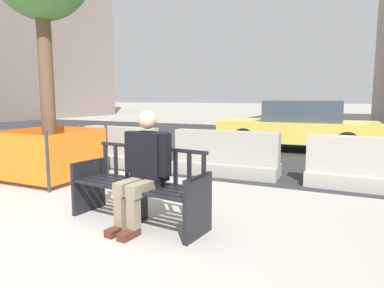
{
  "coord_description": "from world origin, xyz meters",
  "views": [
    {
      "loc": [
        2.65,
        -2.8,
        1.45
      ],
      "look_at": [
        0.43,
        1.93,
        0.75
      ],
      "focal_mm": 32.0,
      "sensor_mm": 36.0,
      "label": 1
    }
  ],
  "objects_px": {
    "jersey_barrier_left": "(116,149)",
    "seated_person": "(144,166)",
    "construction_fence": "(50,152)",
    "jersey_barrier_right": "(372,168)",
    "street_bench": "(139,189)",
    "car_taxi_near": "(299,126)",
    "jersey_barrier_centre": "(226,157)"
  },
  "relations": [
    {
      "from": "street_bench",
      "to": "seated_person",
      "type": "distance_m",
      "value": 0.33
    },
    {
      "from": "seated_person",
      "to": "jersey_barrier_right",
      "type": "height_order",
      "value": "seated_person"
    },
    {
      "from": "seated_person",
      "to": "jersey_barrier_right",
      "type": "xyz_separation_m",
      "value": [
        2.43,
        2.88,
        -0.35
      ]
    },
    {
      "from": "street_bench",
      "to": "construction_fence",
      "type": "height_order",
      "value": "construction_fence"
    },
    {
      "from": "seated_person",
      "to": "construction_fence",
      "type": "xyz_separation_m",
      "value": [
        -2.81,
        1.25,
        -0.21
      ]
    },
    {
      "from": "jersey_barrier_left",
      "to": "jersey_barrier_right",
      "type": "height_order",
      "value": "same"
    },
    {
      "from": "seated_person",
      "to": "jersey_barrier_centre",
      "type": "distance_m",
      "value": 2.91
    },
    {
      "from": "car_taxi_near",
      "to": "seated_person",
      "type": "bearing_deg",
      "value": -96.3
    },
    {
      "from": "street_bench",
      "to": "seated_person",
      "type": "bearing_deg",
      "value": -30.58
    },
    {
      "from": "jersey_barrier_right",
      "to": "car_taxi_near",
      "type": "bearing_deg",
      "value": 113.39
    },
    {
      "from": "seated_person",
      "to": "construction_fence",
      "type": "distance_m",
      "value": 3.08
    },
    {
      "from": "car_taxi_near",
      "to": "jersey_barrier_left",
      "type": "bearing_deg",
      "value": -129.58
    },
    {
      "from": "jersey_barrier_centre",
      "to": "car_taxi_near",
      "type": "xyz_separation_m",
      "value": [
        0.79,
        3.88,
        0.35
      ]
    },
    {
      "from": "jersey_barrier_right",
      "to": "construction_fence",
      "type": "relative_size",
      "value": 1.39
    },
    {
      "from": "seated_person",
      "to": "jersey_barrier_centre",
      "type": "bearing_deg",
      "value": 90.88
    },
    {
      "from": "jersey_barrier_right",
      "to": "car_taxi_near",
      "type": "height_order",
      "value": "car_taxi_near"
    },
    {
      "from": "jersey_barrier_left",
      "to": "car_taxi_near",
      "type": "relative_size",
      "value": 0.48
    },
    {
      "from": "seated_person",
      "to": "jersey_barrier_left",
      "type": "distance_m",
      "value": 3.79
    },
    {
      "from": "jersey_barrier_left",
      "to": "construction_fence",
      "type": "bearing_deg",
      "value": -100.04
    },
    {
      "from": "street_bench",
      "to": "jersey_barrier_right",
      "type": "bearing_deg",
      "value": 47.73
    },
    {
      "from": "jersey_barrier_left",
      "to": "seated_person",
      "type": "bearing_deg",
      "value": -47.87
    },
    {
      "from": "construction_fence",
      "to": "car_taxi_near",
      "type": "distance_m",
      "value": 6.57
    },
    {
      "from": "jersey_barrier_centre",
      "to": "construction_fence",
      "type": "bearing_deg",
      "value": -149.27
    },
    {
      "from": "jersey_barrier_left",
      "to": "jersey_barrier_right",
      "type": "distance_m",
      "value": 4.96
    },
    {
      "from": "street_bench",
      "to": "car_taxi_near",
      "type": "bearing_deg",
      "value": 82.62
    },
    {
      "from": "jersey_barrier_right",
      "to": "street_bench",
      "type": "bearing_deg",
      "value": -132.27
    },
    {
      "from": "seated_person",
      "to": "jersey_barrier_left",
      "type": "xyz_separation_m",
      "value": [
        -2.53,
        2.8,
        -0.35
      ]
    },
    {
      "from": "jersey_barrier_right",
      "to": "construction_fence",
      "type": "bearing_deg",
      "value": -162.75
    },
    {
      "from": "street_bench",
      "to": "jersey_barrier_centre",
      "type": "xyz_separation_m",
      "value": [
        0.08,
        2.82,
        -0.06
      ]
    },
    {
      "from": "seated_person",
      "to": "jersey_barrier_centre",
      "type": "height_order",
      "value": "seated_person"
    },
    {
      "from": "seated_person",
      "to": "jersey_barrier_centre",
      "type": "relative_size",
      "value": 0.65
    },
    {
      "from": "seated_person",
      "to": "jersey_barrier_left",
      "type": "height_order",
      "value": "seated_person"
    }
  ]
}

